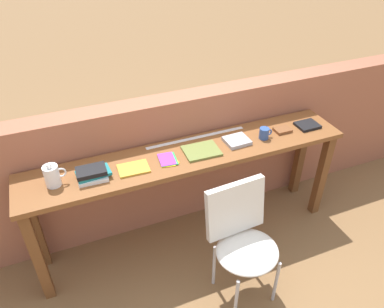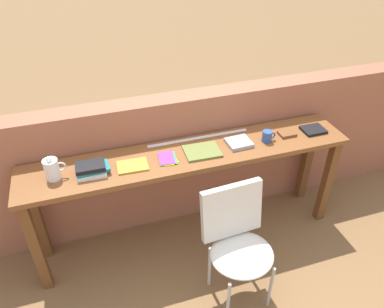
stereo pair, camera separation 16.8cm
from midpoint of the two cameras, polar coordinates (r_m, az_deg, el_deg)
ground_plane at (r=3.19m, az=3.01°, el=-15.92°), size 40.00×40.00×0.00m
brick_wall_back at (r=3.22m, az=-0.64°, el=-0.73°), size 6.00×0.20×1.18m
sideboard at (r=2.87m, az=1.37°, el=-2.09°), size 2.50×0.44×0.88m
chair_white_moulded at (r=2.65m, az=8.89°, el=-12.81°), size 0.47×0.48×0.89m
pitcher_white at (r=2.64m, az=-18.84°, el=-2.24°), size 0.14×0.10×0.18m
book_stack_leftmost at (r=2.63m, az=-13.32°, el=-2.28°), size 0.23×0.16×0.08m
magazine_cycling at (r=2.66m, az=-7.28°, el=-1.84°), size 0.22×0.16×0.01m
pamphlet_pile_colourful at (r=2.71m, az=-2.02°, el=-0.75°), size 0.14×0.18×0.01m
book_open_centre at (r=2.79m, az=3.26°, el=0.39°), size 0.27×0.22×0.02m
book_grey_hardcover at (r=2.90m, az=8.79°, el=1.68°), size 0.19×0.17×0.03m
mug at (r=2.97m, az=13.02°, el=2.62°), size 0.11×0.08×0.09m
leather_journal_brown at (r=3.10m, az=15.78°, el=2.98°), size 0.13×0.10×0.02m
book_repair_rightmost at (r=3.22m, az=19.43°, el=3.47°), size 0.18×0.15×0.02m
ruler_metal_back_edge at (r=2.95m, az=2.63°, el=2.45°), size 0.82×0.03×0.00m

